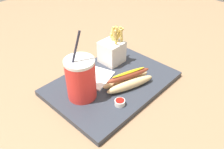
{
  "coord_description": "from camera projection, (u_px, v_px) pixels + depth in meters",
  "views": [
    {
      "loc": [
        0.49,
        0.46,
        0.54
      ],
      "look_at": [
        0.0,
        0.0,
        0.05
      ],
      "focal_mm": 36.81,
      "sensor_mm": 36.0,
      "label": 1
    }
  ],
  "objects": [
    {
      "name": "ketchup_cup_1",
      "position": [
        120.0,
        102.0,
        0.74
      ],
      "size": [
        0.03,
        0.03,
        0.02
      ],
      "color": "white",
      "rests_on": "food_tray"
    },
    {
      "name": "food_tray",
      "position": [
        112.0,
        83.0,
        0.85
      ],
      "size": [
        0.45,
        0.32,
        0.02
      ],
      "primitive_type": "cube",
      "color": "#2D333D",
      "rests_on": "ground_plane"
    },
    {
      "name": "hot_dog_1",
      "position": [
        128.0,
        81.0,
        0.81
      ],
      "size": [
        0.19,
        0.11,
        0.06
      ],
      "color": "#E5C689",
      "rests_on": "food_tray"
    },
    {
      "name": "napkin_stack",
      "position": [
        93.0,
        77.0,
        0.87
      ],
      "size": [
        0.15,
        0.16,
        0.01
      ],
      "primitive_type": "cube",
      "rotation": [
        0.0,
        0.0,
        0.3
      ],
      "color": "white",
      "rests_on": "food_tray"
    },
    {
      "name": "ground_plane",
      "position": [
        112.0,
        87.0,
        0.87
      ],
      "size": [
        2.4,
        2.4,
        0.02
      ],
      "primitive_type": "cube",
      "color": "#8C6B4C"
    },
    {
      "name": "soda_cup",
      "position": [
        81.0,
        79.0,
        0.74
      ],
      "size": [
        0.1,
        0.1,
        0.24
      ],
      "color": "red",
      "rests_on": "food_tray"
    },
    {
      "name": "fries_basket",
      "position": [
        112.0,
        51.0,
        0.93
      ],
      "size": [
        0.09,
        0.08,
        0.16
      ],
      "color": "white",
      "rests_on": "food_tray"
    }
  ]
}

